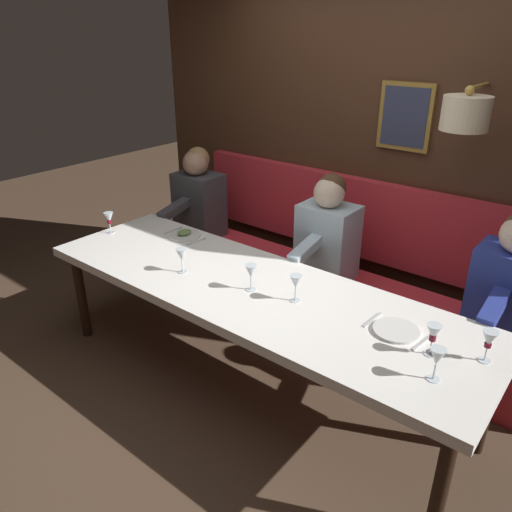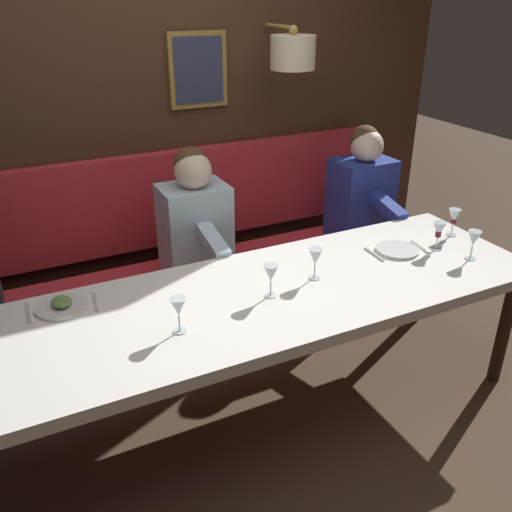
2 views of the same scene
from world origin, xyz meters
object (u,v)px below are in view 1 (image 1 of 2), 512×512
wine_glass_1 (109,219)px  wine_glass_3 (437,358)px  wine_glass_5 (433,334)px  dining_table (251,294)px  diner_middle (198,196)px  wine_glass_2 (489,340)px  diner_near (327,231)px  wine_glass_4 (182,256)px  wine_glass_0 (251,272)px  diner_nearest (509,281)px  wine_glass_6 (296,283)px

wine_glass_1 → wine_glass_3: (-0.15, -2.55, 0.00)m
wine_glass_5 → dining_table: bearing=90.3°
diner_middle → wine_glass_5: (-0.88, -2.43, 0.04)m
wine_glass_2 → wine_glass_5: size_ratio=1.00×
diner_middle → wine_glass_2: size_ratio=4.82×
wine_glass_2 → dining_table: bearing=95.0°
wine_glass_2 → diner_middle: bearing=73.9°
diner_near → dining_table: bearing=-180.0°
wine_glass_2 → wine_glass_3: same height
wine_glass_2 → wine_glass_4: size_ratio=1.00×
dining_table → wine_glass_0: 0.18m
diner_nearest → diner_middle: same height
wine_glass_4 → wine_glass_6: size_ratio=1.00×
wine_glass_2 → wine_glass_6: bearing=95.5°
wine_glass_3 → diner_middle: bearing=67.3°
diner_nearest → wine_glass_2: size_ratio=4.82×
dining_table → wine_glass_1: size_ratio=17.71×
dining_table → wine_glass_6: (0.02, -0.31, 0.18)m
dining_table → wine_glass_5: 1.12m
wine_glass_0 → wine_glass_4: (-0.09, 0.49, 0.00)m
wine_glass_0 → wine_glass_1: bearing=89.2°
dining_table → wine_glass_1: (-0.02, 1.36, 0.17)m
diner_near → wine_glass_1: diner_near is taller
dining_table → diner_middle: size_ratio=3.67×
diner_middle → wine_glass_4: bearing=-139.5°
diner_middle → wine_glass_6: 1.85m
wine_glass_2 → wine_glass_4: bearing=98.0°
dining_table → wine_glass_2: bearing=-85.0°
diner_near → wine_glass_6: size_ratio=4.82×
diner_nearest → diner_near: same height
diner_near → wine_glass_2: size_ratio=4.82×
diner_near → wine_glass_6: diner_near is taller
dining_table → diner_middle: bearing=56.3°
wine_glass_1 → diner_near: bearing=-56.5°
wine_glass_3 → wine_glass_5: same height
diner_near → wine_glass_3: size_ratio=4.82×
wine_glass_6 → wine_glass_0: bearing=101.6°
dining_table → wine_glass_4: 0.50m
diner_near → wine_glass_0: 0.92m
wine_glass_0 → dining_table: bearing=42.0°
wine_glass_0 → wine_glass_4: bearing=101.0°
diner_near → wine_glass_6: 0.92m
dining_table → wine_glass_4: bearing=106.4°
wine_glass_0 → wine_glass_2: size_ratio=1.00×
wine_glass_5 → wine_glass_6: bearing=89.1°
wine_glass_1 → wine_glass_3: 2.55m
wine_glass_0 → wine_glass_3: same height
wine_glass_1 → wine_glass_5: same height
diner_nearest → wine_glass_2: diner_nearest is taller
diner_nearest → wine_glass_3: (-1.05, 0.05, 0.04)m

